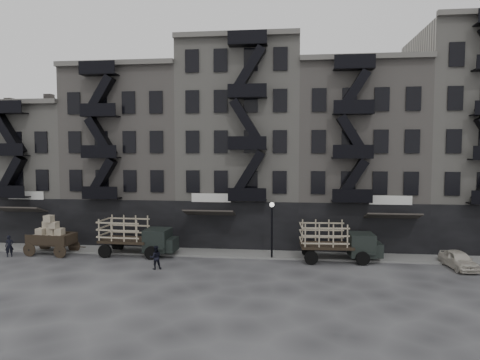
# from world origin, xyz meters

# --- Properties ---
(ground) EXTENTS (140.00, 140.00, 0.00)m
(ground) POSITION_xyz_m (0.00, 0.00, 0.00)
(ground) COLOR #38383A
(ground) RESTS_ON ground
(sidewalk) EXTENTS (55.00, 2.50, 0.15)m
(sidewalk) POSITION_xyz_m (0.00, 3.75, 0.07)
(sidewalk) COLOR slate
(sidewalk) RESTS_ON ground
(building_west) EXTENTS (10.00, 11.35, 13.20)m
(building_west) POSITION_xyz_m (-20.00, 9.83, 6.00)
(building_west) COLOR gray
(building_west) RESTS_ON ground
(building_midwest) EXTENTS (10.00, 11.35, 16.20)m
(building_midwest) POSITION_xyz_m (-10.00, 9.83, 7.50)
(building_midwest) COLOR gray
(building_midwest) RESTS_ON ground
(building_center) EXTENTS (10.00, 11.35, 18.20)m
(building_center) POSITION_xyz_m (-0.00, 9.82, 8.50)
(building_center) COLOR gray
(building_center) RESTS_ON ground
(building_mideast) EXTENTS (10.00, 11.35, 16.20)m
(building_mideast) POSITION_xyz_m (10.00, 9.83, 7.50)
(building_mideast) COLOR gray
(building_mideast) RESTS_ON ground
(building_east) EXTENTS (10.00, 11.35, 19.20)m
(building_east) POSITION_xyz_m (20.00, 9.82, 9.00)
(building_east) COLOR gray
(building_east) RESTS_ON ground
(lamp_post) EXTENTS (0.36, 0.36, 4.28)m
(lamp_post) POSITION_xyz_m (3.00, 2.60, 2.78)
(lamp_post) COLOR black
(lamp_post) RESTS_ON ground
(wagon) EXTENTS (3.76, 2.22, 3.07)m
(wagon) POSITION_xyz_m (-14.21, 2.07, 1.75)
(wagon) COLOR black
(wagon) RESTS_ON ground
(stake_truck_west) EXTENTS (5.97, 2.65, 2.95)m
(stake_truck_west) POSITION_xyz_m (-7.47, 2.59, 1.68)
(stake_truck_west) COLOR black
(stake_truck_west) RESTS_ON ground
(stake_truck_east) EXTENTS (5.91, 2.70, 2.90)m
(stake_truck_east) POSITION_xyz_m (7.81, 2.61, 1.66)
(stake_truck_east) COLOR black
(stake_truck_east) RESTS_ON ground
(car_east) EXTENTS (1.84, 3.75, 1.23)m
(car_east) POSITION_xyz_m (15.87, 1.62, 0.62)
(car_east) COLOR beige
(car_east) RESTS_ON ground
(pedestrian_west) EXTENTS (0.71, 0.68, 1.64)m
(pedestrian_west) POSITION_xyz_m (-16.95, 1.03, 0.82)
(pedestrian_west) COLOR black
(pedestrian_west) RESTS_ON ground
(pedestrian_mid) EXTENTS (0.96, 0.87, 1.62)m
(pedestrian_mid) POSITION_xyz_m (-4.77, -0.99, 0.81)
(pedestrian_mid) COLOR black
(pedestrian_mid) RESTS_ON ground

